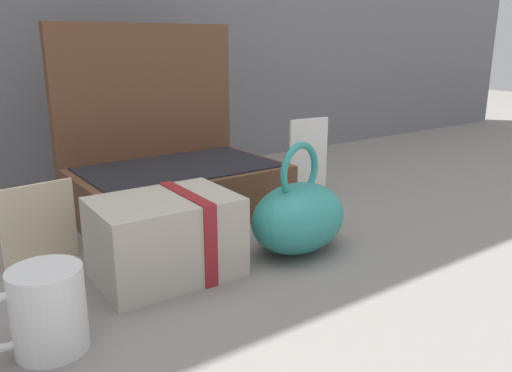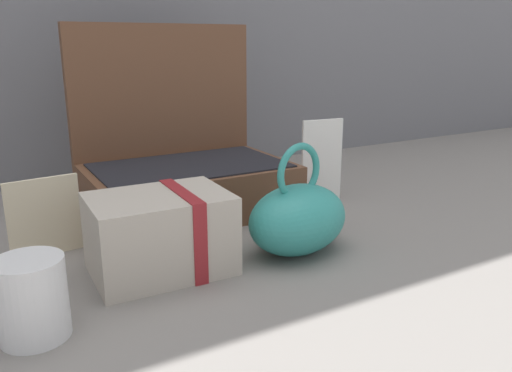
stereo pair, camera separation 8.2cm
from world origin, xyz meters
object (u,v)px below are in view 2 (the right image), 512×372
object	(u,v)px
coffee_mug	(29,299)
info_card_left	(322,161)
cream_toiletry_bag	(163,233)
open_suitcase	(183,168)
poster_card_right	(45,217)
teal_pouch_handbag	(298,218)

from	to	relation	value
coffee_mug	info_card_left	xyz separation A→B (m)	(0.60, 0.26, 0.04)
cream_toiletry_bag	coffee_mug	world-z (taller)	cream_toiletry_bag
open_suitcase	poster_card_right	size ratio (longest dim) A/B	3.06
teal_pouch_handbag	coffee_mug	bearing A→B (deg)	-172.02
open_suitcase	cream_toiletry_bag	xyz separation A→B (m)	(-0.14, -0.27, -0.03)
poster_card_right	info_card_left	bearing A→B (deg)	-4.51
open_suitcase	cream_toiletry_bag	bearing A→B (deg)	-117.63
info_card_left	poster_card_right	size ratio (longest dim) A/B	1.38
open_suitcase	cream_toiletry_bag	distance (m)	0.30
open_suitcase	teal_pouch_handbag	bearing A→B (deg)	-76.43
open_suitcase	info_card_left	xyz separation A→B (m)	(0.27, -0.10, 0.00)
teal_pouch_handbag	coffee_mug	size ratio (longest dim) A/B	1.74
cream_toiletry_bag	poster_card_right	world-z (taller)	poster_card_right
coffee_mug	teal_pouch_handbag	bearing A→B (deg)	7.98
open_suitcase	poster_card_right	distance (m)	0.31
coffee_mug	poster_card_right	bearing A→B (deg)	77.99
open_suitcase	poster_card_right	world-z (taller)	open_suitcase
teal_pouch_handbag	cream_toiletry_bag	distance (m)	0.22
teal_pouch_handbag	coffee_mug	world-z (taller)	teal_pouch_handbag
poster_card_right	teal_pouch_handbag	bearing A→B (deg)	-34.10
info_card_left	poster_card_right	xyz separation A→B (m)	(-0.55, -0.02, -0.02)
coffee_mug	poster_card_right	xyz separation A→B (m)	(0.05, 0.24, 0.02)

